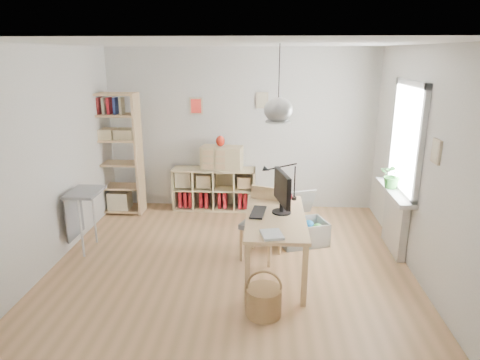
# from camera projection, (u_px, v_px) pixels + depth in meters

# --- Properties ---
(ground) EXTENTS (4.50, 4.50, 0.00)m
(ground) POSITION_uv_depth(u_px,v_px,m) (231.00, 265.00, 5.45)
(ground) COLOR tan
(ground) RESTS_ON ground
(room_shell) EXTENTS (4.50, 4.50, 4.50)m
(room_shell) POSITION_uv_depth(u_px,v_px,m) (278.00, 110.00, 4.71)
(room_shell) COLOR silver
(room_shell) RESTS_ON ground
(window_unit) EXTENTS (0.07, 1.16, 1.46)m
(window_unit) POSITION_uv_depth(u_px,v_px,m) (407.00, 139.00, 5.45)
(window_unit) COLOR white
(window_unit) RESTS_ON ground
(radiator) EXTENTS (0.10, 0.80, 0.80)m
(radiator) POSITION_uv_depth(u_px,v_px,m) (395.00, 222.00, 5.79)
(radiator) COLOR silver
(radiator) RESTS_ON ground
(windowsill) EXTENTS (0.22, 1.20, 0.06)m
(windowsill) POSITION_uv_depth(u_px,v_px,m) (395.00, 192.00, 5.67)
(windowsill) COLOR silver
(windowsill) RESTS_ON radiator
(desk) EXTENTS (0.70, 1.50, 0.75)m
(desk) POSITION_uv_depth(u_px,v_px,m) (275.00, 223.00, 5.09)
(desk) COLOR #D6B87B
(desk) RESTS_ON ground
(cube_shelf) EXTENTS (1.40, 0.38, 0.72)m
(cube_shelf) POSITION_uv_depth(u_px,v_px,m) (213.00, 192.00, 7.39)
(cube_shelf) COLOR beige
(cube_shelf) RESTS_ON ground
(tall_bookshelf) EXTENTS (0.80, 0.38, 2.00)m
(tall_bookshelf) POSITION_uv_depth(u_px,v_px,m) (115.00, 149.00, 6.98)
(tall_bookshelf) COLOR #D6B87B
(tall_bookshelf) RESTS_ON ground
(side_table) EXTENTS (0.40, 0.55, 0.85)m
(side_table) POSITION_uv_depth(u_px,v_px,m) (81.00, 203.00, 5.72)
(side_table) COLOR gray
(side_table) RESTS_ON ground
(chair) EXTENTS (0.58, 0.58, 0.92)m
(chair) POSITION_uv_depth(u_px,v_px,m) (263.00, 219.00, 5.57)
(chair) COLOR gray
(chair) RESTS_ON ground
(wicker_basket) EXTENTS (0.37, 0.36, 0.51)m
(wicker_basket) POSITION_uv_depth(u_px,v_px,m) (264.00, 300.00, 4.39)
(wicker_basket) COLOR #A9804C
(wicker_basket) RESTS_ON ground
(storage_chest) EXTENTS (0.84, 0.90, 0.69)m
(storage_chest) POSITION_uv_depth(u_px,v_px,m) (302.00, 227.00, 6.08)
(storage_chest) COLOR #B3B3AF
(storage_chest) RESTS_ON ground
(monitor) EXTENTS (0.23, 0.58, 0.51)m
(monitor) POSITION_uv_depth(u_px,v_px,m) (282.00, 190.00, 5.07)
(monitor) COLOR black
(monitor) RESTS_ON desk
(keyboard) EXTENTS (0.21, 0.43, 0.02)m
(keyboard) POSITION_uv_depth(u_px,v_px,m) (258.00, 212.00, 5.14)
(keyboard) COLOR black
(keyboard) RESTS_ON desk
(task_lamp) EXTENTS (0.46, 0.17, 0.49)m
(task_lamp) POSITION_uv_depth(u_px,v_px,m) (278.00, 177.00, 5.47)
(task_lamp) COLOR black
(task_lamp) RESTS_ON desk
(yarn_ball) EXTENTS (0.16, 0.16, 0.16)m
(yarn_ball) POSITION_uv_depth(u_px,v_px,m) (286.00, 196.00, 5.51)
(yarn_ball) COLOR #48090F
(yarn_ball) RESTS_ON desk
(paper_tray) EXTENTS (0.27, 0.31, 0.03)m
(paper_tray) POSITION_uv_depth(u_px,v_px,m) (272.00, 235.00, 4.51)
(paper_tray) COLOR silver
(paper_tray) RESTS_ON desk
(drawer_chest) EXTENTS (0.71, 0.39, 0.39)m
(drawer_chest) POSITION_uv_depth(u_px,v_px,m) (222.00, 158.00, 7.16)
(drawer_chest) COLOR beige
(drawer_chest) RESTS_ON cube_shelf
(red_vase) EXTENTS (0.15, 0.15, 0.18)m
(red_vase) POSITION_uv_depth(u_px,v_px,m) (220.00, 141.00, 7.08)
(red_vase) COLOR maroon
(red_vase) RESTS_ON drawer_chest
(potted_plant) EXTENTS (0.39, 0.36, 0.36)m
(potted_plant) POSITION_uv_depth(u_px,v_px,m) (393.00, 175.00, 5.68)
(potted_plant) COLOR #235E23
(potted_plant) RESTS_ON windowsill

